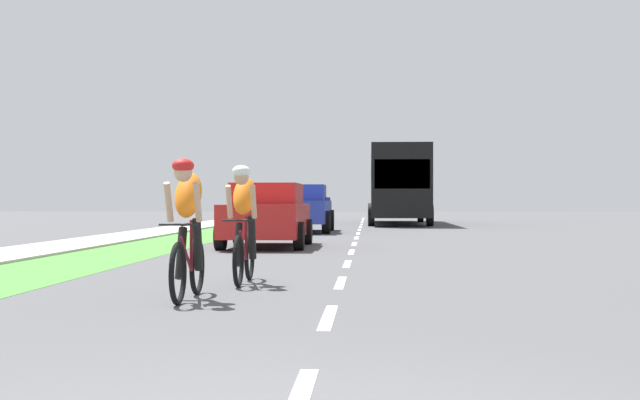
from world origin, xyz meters
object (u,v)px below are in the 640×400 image
(cyclist_trailing, at_px, (244,223))
(sedan_red, at_px, (267,215))
(cyclist_lead, at_px, (187,228))
(pickup_blue, at_px, (300,208))
(bus_black, at_px, (398,182))

(cyclist_trailing, bearing_deg, sedan_red, 94.83)
(cyclist_lead, relative_size, cyclist_trailing, 1.00)
(sedan_red, bearing_deg, cyclist_trailing, -85.17)
(cyclist_lead, bearing_deg, sedan_red, 92.15)
(cyclist_lead, relative_size, sedan_red, 0.40)
(cyclist_trailing, xyz_separation_m, pickup_blue, (-0.75, 18.76, 0.02))
(cyclist_trailing, relative_size, bus_black, 0.15)
(cyclist_lead, relative_size, bus_black, 0.15)
(pickup_blue, xyz_separation_m, bus_black, (3.74, 11.05, 1.15))
(sedan_red, xyz_separation_m, pickup_blue, (0.03, 9.59, 0.06))
(cyclist_trailing, relative_size, sedan_red, 0.40)
(pickup_blue, bearing_deg, sedan_red, -90.18)
(cyclist_trailing, distance_m, bus_black, 29.98)
(cyclist_trailing, xyz_separation_m, sedan_red, (-0.78, 9.17, -0.04))
(cyclist_trailing, height_order, pickup_blue, pickup_blue)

